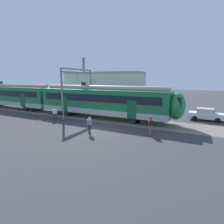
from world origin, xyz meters
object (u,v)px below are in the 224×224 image
Objects in this scene: pedestrian_red at (150,125)px; parked_car_white at (206,114)px; commuter_train at (53,98)px; pedestrian_white at (55,113)px; pedestrian_grey at (89,123)px.

pedestrian_red is 0.42× the size of parked_car_white.
commuter_train reaches higher than parked_car_white.
pedestrian_white is 19.00m from parked_car_white.
pedestrian_white is 1.00× the size of pedestrian_red.
commuter_train reaches higher than pedestrian_white.
pedestrian_grey is at bearing -131.86° from parked_car_white.
parked_car_white is at bearing 62.38° from pedestrian_red.
pedestrian_white is (4.10, -3.87, -1.26)m from commuter_train.
pedestrian_grey is at bearing -30.23° from commuter_train.
parked_car_white is (21.05, 4.72, -1.47)m from commuter_train.
commuter_train is 16.95m from pedestrian_red.
pedestrian_grey is 0.42× the size of parked_car_white.
commuter_train is 9.49× the size of parked_car_white.
pedestrian_grey is 14.99m from parked_car_white.
pedestrian_white and pedestrian_grey have the same top height.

